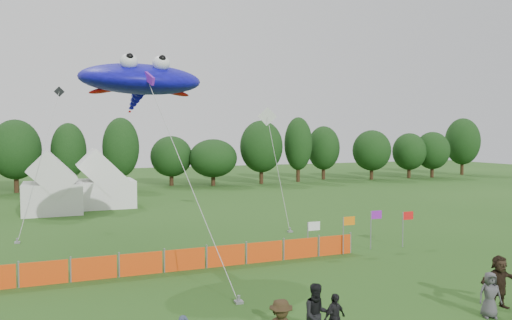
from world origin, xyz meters
name	(u,v)px	position (x,y,z in m)	size (l,w,h in m)	color
treeline	(143,152)	(1.61, 44.93, 4.18)	(104.57, 8.78, 8.36)	#382314
tent_left	(52,188)	(-8.11, 29.18, 2.01)	(4.51, 4.51, 3.98)	silver
tent_right	(102,185)	(-4.16, 31.12, 1.92)	(5.39, 4.31, 3.80)	white
barrier_fence	(185,260)	(-2.42, 8.80, 0.50)	(17.90, 0.06, 1.00)	#DF420C
flag_row	(361,227)	(7.21, 8.87, 1.34)	(6.73, 0.47, 2.11)	gray
spectator_b	(317,315)	(-0.81, -0.82, 0.95)	(0.92, 0.72, 1.90)	black
spectator_d	(334,319)	(-0.20, -0.79, 0.76)	(0.89, 0.37, 1.52)	black
spectator_e	(490,295)	(5.85, -0.95, 0.79)	(0.77, 0.50, 1.57)	#424146
spectator_f	(499,282)	(6.89, -0.39, 0.96)	(1.79, 0.57, 1.93)	black
stingray_kite	(140,81)	(-3.86, 11.86, 8.97)	(6.40, 15.90, 10.07)	#110DC1
small_kite_white	(272,143)	(5.86, 17.48, 5.70)	(1.31, 3.61, 8.17)	white
small_kite_dark	(43,151)	(-8.62, 22.58, 5.20)	(3.04, 8.60, 9.83)	black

